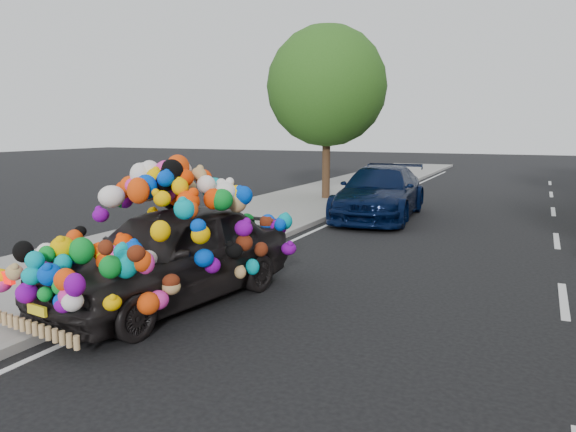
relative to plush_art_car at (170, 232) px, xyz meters
name	(u,v)px	position (x,y,z in m)	size (l,w,h in m)	color
ground	(339,275)	(1.80, 2.50, -1.08)	(100.00, 100.00, 0.00)	black
sidewalk	(144,251)	(-2.50, 2.50, -1.02)	(4.00, 60.00, 0.12)	gray
kerb	(225,259)	(-0.55, 2.50, -1.02)	(0.15, 60.00, 0.13)	gray
lane_markings	(564,300)	(5.40, 2.50, -1.08)	(6.00, 50.00, 0.01)	silver
tree_near_sidewalk	(327,86)	(-2.00, 12.00, 2.94)	(4.20, 4.20, 6.13)	#332114
plush_art_car	(170,232)	(0.00, 0.00, 0.00)	(2.79, 4.78, 2.12)	black
navy_sedan	(380,192)	(0.75, 9.09, -0.34)	(2.08, 5.13, 1.49)	black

